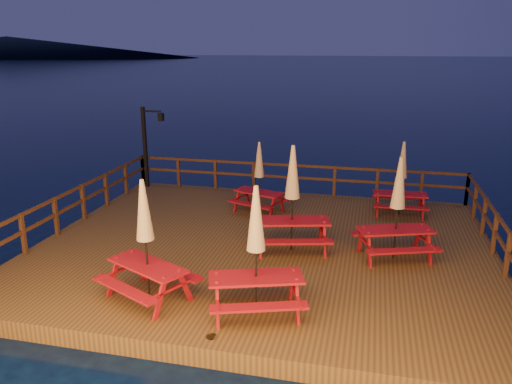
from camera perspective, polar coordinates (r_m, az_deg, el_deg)
ground at (r=13.73m, az=0.99°, el=-7.46°), size 500.00×500.00×0.00m
deck at (r=13.65m, az=0.99°, el=-6.70°), size 12.00×10.00×0.40m
deck_piles at (r=13.85m, az=0.98°, el=-8.60°), size 11.44×9.44×1.40m
railing at (r=14.95m, az=2.45°, el=-0.67°), size 11.80×9.75×1.10m
lamp_post at (r=18.94m, az=-12.18°, el=5.86°), size 0.85×0.18×3.00m
headland_left at (r=259.54m, az=-26.52°, el=14.64°), size 180.00×84.00×9.00m
picnic_table_0 at (r=10.51m, az=-12.51°, el=-5.22°), size 2.30×2.15×2.61m
picnic_table_1 at (r=12.70m, az=15.86°, el=-1.66°), size 2.22×2.02×2.61m
picnic_table_2 at (r=16.13m, az=16.29°, el=1.62°), size 1.69×1.42×2.34m
picnic_table_3 at (r=9.71m, az=-0.00°, el=-6.53°), size 2.24×2.04×2.66m
picnic_table_4 at (r=15.72m, az=0.37°, el=1.81°), size 1.95×1.79×2.28m
picnic_table_5 at (r=12.72m, az=4.16°, el=-0.59°), size 2.28×2.03×2.79m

